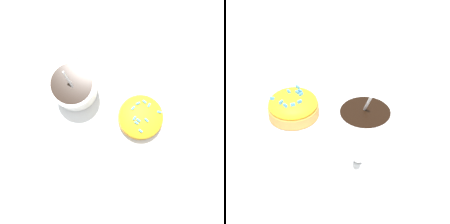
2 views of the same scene
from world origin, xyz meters
The scene contains 4 objects.
ground_plane centered at (0.00, 0.00, 0.00)m, with size 3.00×3.00×0.00m, color silver.
paper_napkin centered at (0.00, 0.00, 0.00)m, with size 0.35×0.36×0.00m.
coffee_cup centered at (0.07, 0.00, 0.04)m, with size 0.08×0.10×0.10m.
frosted_pastry centered at (-0.06, -0.01, 0.02)m, with size 0.08×0.08×0.04m.
Camera 2 is at (0.28, -0.35, 0.38)m, focal length 60.00 mm.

